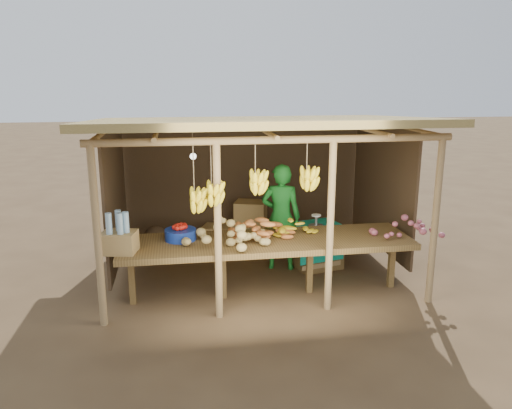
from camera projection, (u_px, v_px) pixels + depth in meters
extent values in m
plane|color=brown|center=(256.00, 269.00, 7.80)|extent=(60.00, 60.00, 0.00)
cylinder|color=#9B7B50|center=(97.00, 238.00, 5.78)|extent=(0.09, 0.09, 2.20)
cylinder|color=#9B7B50|center=(435.00, 223.00, 6.41)|extent=(0.09, 0.09, 2.20)
cylinder|color=#9B7B50|center=(123.00, 186.00, 8.65)|extent=(0.09, 0.09, 2.20)
cylinder|color=#9B7B50|center=(355.00, 178.00, 9.29)|extent=(0.09, 0.09, 2.20)
cylinder|color=#9B7B50|center=(218.00, 233.00, 5.99)|extent=(0.09, 0.09, 2.20)
cylinder|color=#9B7B50|center=(330.00, 227.00, 6.20)|extent=(0.09, 0.09, 2.20)
cylinder|color=#9B7B50|center=(276.00, 140.00, 5.83)|extent=(4.40, 0.09, 0.09)
cylinder|color=#9B7B50|center=(243.00, 120.00, 8.70)|extent=(4.40, 0.09, 0.09)
cube|color=#A58D4D|center=(256.00, 122.00, 7.24)|extent=(4.70, 3.50, 0.28)
cube|color=#43311F|center=(243.00, 176.00, 8.92)|extent=(4.20, 0.04, 1.98)
cube|color=#43311F|center=(115.00, 196.00, 7.38)|extent=(0.04, 2.40, 1.98)
cube|color=#43311F|center=(382.00, 187.00, 8.01)|extent=(0.04, 2.40, 1.98)
cube|color=brown|center=(267.00, 242.00, 6.71)|extent=(3.90, 1.05, 0.08)
cube|color=brown|center=(132.00, 278.00, 6.53)|extent=(0.08, 0.08, 0.72)
cube|color=brown|center=(223.00, 273.00, 6.71)|extent=(0.08, 0.08, 0.72)
cube|color=brown|center=(309.00, 268.00, 6.89)|extent=(0.08, 0.08, 0.72)
cube|color=brown|center=(392.00, 263.00, 7.08)|extent=(0.08, 0.08, 0.72)
cylinder|color=navy|center=(180.00, 234.00, 6.67)|extent=(0.42, 0.42, 0.15)
cube|color=#9C7B46|center=(119.00, 242.00, 6.17)|extent=(0.47, 0.40, 0.26)
imported|color=#1A7624|center=(281.00, 217.00, 7.68)|extent=(0.69, 0.55, 1.66)
cube|color=brown|center=(317.00, 248.00, 7.86)|extent=(0.79, 0.72, 0.62)
cube|color=#0D927A|center=(317.00, 227.00, 7.78)|extent=(0.88, 0.81, 0.06)
cube|color=#9C7B46|center=(251.00, 236.00, 8.72)|extent=(0.64, 0.58, 0.42)
cube|color=#9C7B46|center=(251.00, 213.00, 8.62)|extent=(0.64, 0.58, 0.42)
cube|color=#9C7B46|center=(218.00, 238.00, 8.63)|extent=(0.64, 0.58, 0.42)
ellipsoid|color=#43311F|center=(156.00, 241.00, 8.32)|extent=(0.46, 0.46, 0.63)
ellipsoid|color=#43311F|center=(181.00, 240.00, 8.38)|extent=(0.46, 0.46, 0.63)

